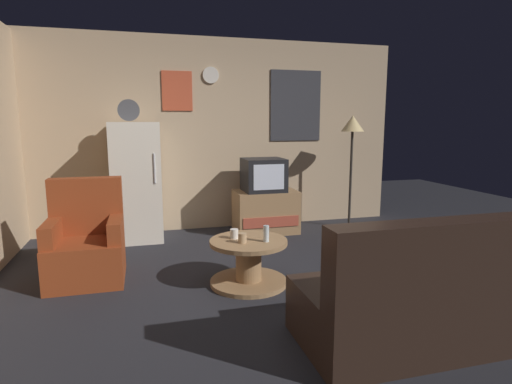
{
  "coord_description": "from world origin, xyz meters",
  "views": [
    {
      "loc": [
        -1.05,
        -3.39,
        1.5
      ],
      "look_at": [
        0.12,
        0.9,
        0.75
      ],
      "focal_mm": 29.22,
      "sensor_mm": 36.0,
      "label": 1
    }
  ],
  "objects_px": {
    "crt_tv": "(263,175)",
    "wine_glass": "(266,234)",
    "armchair": "(86,245)",
    "couch": "(428,299)",
    "fridge": "(136,182)",
    "coffee_table": "(249,262)",
    "mug_ceramic_tan": "(242,238)",
    "tv_stand": "(266,212)",
    "standing_lamp": "(352,132)",
    "mug_ceramic_white": "(234,234)"
  },
  "relations": [
    {
      "from": "crt_tv",
      "to": "couch",
      "type": "bearing_deg",
      "value": -85.16
    },
    {
      "from": "coffee_table",
      "to": "mug_ceramic_white",
      "type": "bearing_deg",
      "value": 146.0
    },
    {
      "from": "wine_glass",
      "to": "fridge",
      "type": "bearing_deg",
      "value": 120.42
    },
    {
      "from": "mug_ceramic_tan",
      "to": "couch",
      "type": "distance_m",
      "value": 1.61
    },
    {
      "from": "crt_tv",
      "to": "mug_ceramic_tan",
      "type": "distance_m",
      "value": 1.99
    },
    {
      "from": "standing_lamp",
      "to": "mug_ceramic_white",
      "type": "distance_m",
      "value": 2.76
    },
    {
      "from": "crt_tv",
      "to": "mug_ceramic_white",
      "type": "xyz_separation_m",
      "value": [
        -0.77,
        -1.66,
        -0.33
      ]
    },
    {
      "from": "fridge",
      "to": "couch",
      "type": "distance_m",
      "value": 3.73
    },
    {
      "from": "wine_glass",
      "to": "couch",
      "type": "height_order",
      "value": "couch"
    },
    {
      "from": "crt_tv",
      "to": "coffee_table",
      "type": "xyz_separation_m",
      "value": [
        -0.65,
        -1.74,
        -0.58
      ]
    },
    {
      "from": "armchair",
      "to": "mug_ceramic_tan",
      "type": "bearing_deg",
      "value": -24.11
    },
    {
      "from": "armchair",
      "to": "wine_glass",
      "type": "bearing_deg",
      "value": -21.76
    },
    {
      "from": "fridge",
      "to": "mug_ceramic_white",
      "type": "xyz_separation_m",
      "value": [
        0.88,
        -1.75,
        -0.28
      ]
    },
    {
      "from": "wine_glass",
      "to": "tv_stand",
      "type": "bearing_deg",
      "value": 73.46
    },
    {
      "from": "wine_glass",
      "to": "mug_ceramic_tan",
      "type": "distance_m",
      "value": 0.22
    },
    {
      "from": "crt_tv",
      "to": "standing_lamp",
      "type": "height_order",
      "value": "standing_lamp"
    },
    {
      "from": "crt_tv",
      "to": "armchair",
      "type": "bearing_deg",
      "value": -150.44
    },
    {
      "from": "standing_lamp",
      "to": "coffee_table",
      "type": "bearing_deg",
      "value": -138.59
    },
    {
      "from": "standing_lamp",
      "to": "wine_glass",
      "type": "bearing_deg",
      "value": -134.87
    },
    {
      "from": "wine_glass",
      "to": "crt_tv",
      "type": "bearing_deg",
      "value": 74.39
    },
    {
      "from": "couch",
      "to": "mug_ceramic_white",
      "type": "bearing_deg",
      "value": 125.98
    },
    {
      "from": "mug_ceramic_tan",
      "to": "couch",
      "type": "relative_size",
      "value": 0.05
    },
    {
      "from": "wine_glass",
      "to": "couch",
      "type": "relative_size",
      "value": 0.09
    },
    {
      "from": "fridge",
      "to": "mug_ceramic_white",
      "type": "height_order",
      "value": "fridge"
    },
    {
      "from": "coffee_table",
      "to": "wine_glass",
      "type": "relative_size",
      "value": 4.8
    },
    {
      "from": "standing_lamp",
      "to": "mug_ceramic_white",
      "type": "bearing_deg",
      "value": -141.59
    },
    {
      "from": "couch",
      "to": "fridge",
      "type": "bearing_deg",
      "value": 121.06
    },
    {
      "from": "standing_lamp",
      "to": "armchair",
      "type": "relative_size",
      "value": 1.66
    },
    {
      "from": "crt_tv",
      "to": "standing_lamp",
      "type": "xyz_separation_m",
      "value": [
        1.28,
        -0.04,
        0.56
      ]
    },
    {
      "from": "tv_stand",
      "to": "armchair",
      "type": "relative_size",
      "value": 0.87
    },
    {
      "from": "crt_tv",
      "to": "wine_glass",
      "type": "bearing_deg",
      "value": -105.61
    },
    {
      "from": "coffee_table",
      "to": "mug_ceramic_tan",
      "type": "relative_size",
      "value": 8.0
    },
    {
      "from": "mug_ceramic_tan",
      "to": "wine_glass",
      "type": "bearing_deg",
      "value": -4.88
    },
    {
      "from": "coffee_table",
      "to": "standing_lamp",
      "type": "bearing_deg",
      "value": 41.41
    },
    {
      "from": "crt_tv",
      "to": "mug_ceramic_tan",
      "type": "relative_size",
      "value": 6.0
    },
    {
      "from": "mug_ceramic_tan",
      "to": "mug_ceramic_white",
      "type": "bearing_deg",
      "value": 104.01
    },
    {
      "from": "tv_stand",
      "to": "crt_tv",
      "type": "xyz_separation_m",
      "value": [
        -0.03,
        -0.0,
        0.51
      ]
    },
    {
      "from": "mug_ceramic_white",
      "to": "mug_ceramic_tan",
      "type": "relative_size",
      "value": 1.0
    },
    {
      "from": "tv_stand",
      "to": "armchair",
      "type": "distance_m",
      "value": 2.46
    },
    {
      "from": "standing_lamp",
      "to": "armchair",
      "type": "bearing_deg",
      "value": -161.12
    },
    {
      "from": "tv_stand",
      "to": "wine_glass",
      "type": "relative_size",
      "value": 5.6
    },
    {
      "from": "standing_lamp",
      "to": "coffee_table",
      "type": "height_order",
      "value": "standing_lamp"
    },
    {
      "from": "crt_tv",
      "to": "armchair",
      "type": "xyz_separation_m",
      "value": [
        -2.12,
        -1.2,
        -0.46
      ]
    },
    {
      "from": "mug_ceramic_tan",
      "to": "armchair",
      "type": "distance_m",
      "value": 1.53
    },
    {
      "from": "fridge",
      "to": "wine_glass",
      "type": "height_order",
      "value": "fridge"
    },
    {
      "from": "fridge",
      "to": "crt_tv",
      "type": "xyz_separation_m",
      "value": [
        1.65,
        -0.09,
        0.04
      ]
    },
    {
      "from": "standing_lamp",
      "to": "couch",
      "type": "height_order",
      "value": "standing_lamp"
    },
    {
      "from": "tv_stand",
      "to": "standing_lamp",
      "type": "relative_size",
      "value": 0.53
    },
    {
      "from": "mug_ceramic_white",
      "to": "couch",
      "type": "distance_m",
      "value": 1.76
    },
    {
      "from": "fridge",
      "to": "coffee_table",
      "type": "bearing_deg",
      "value": -61.43
    }
  ]
}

